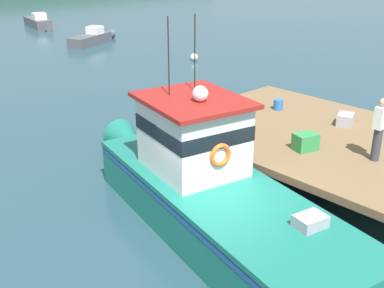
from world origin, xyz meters
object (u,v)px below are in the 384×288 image
at_px(bait_bucket, 278,105).
at_px(moored_boat_near_channel, 39,22).
at_px(main_fishing_boat, 207,186).
at_px(mooring_buoy_inshore, 194,57).
at_px(deckhand_by_the_boat, 379,128).
at_px(crate_stack_near_edge, 345,119).
at_px(crate_stack_mid_dock, 305,142).
at_px(crate_single_far, 176,115).
at_px(moored_boat_off_the_point, 93,38).

height_order(bait_bucket, moored_boat_near_channel, bait_bucket).
relative_size(main_fishing_boat, mooring_buoy_inshore, 22.54).
relative_size(bait_bucket, deckhand_by_the_boat, 0.21).
xyz_separation_m(moored_boat_near_channel, mooring_buoy_inshore, (0.58, -18.13, -0.20)).
distance_m(crate_stack_near_edge, moored_boat_near_channel, 32.12).
relative_size(crate_stack_mid_dock, crate_single_far, 1.00).
distance_m(crate_single_far, moored_boat_off_the_point, 20.38).
xyz_separation_m(crate_single_far, moored_boat_near_channel, (9.46, 27.80, -0.99)).
height_order(crate_stack_mid_dock, mooring_buoy_inshore, crate_stack_mid_dock).
bearing_deg(main_fishing_boat, crate_stack_mid_dock, -10.20).
bearing_deg(main_fishing_boat, deckhand_by_the_boat, -29.30).
bearing_deg(main_fishing_boat, mooring_buoy_inshore, 47.22).
xyz_separation_m(crate_single_far, crate_stack_near_edge, (3.52, -3.75, -0.03)).
bearing_deg(crate_single_far, mooring_buoy_inshore, 43.93).
bearing_deg(mooring_buoy_inshore, bait_bucket, -121.38).
xyz_separation_m(main_fishing_boat, mooring_buoy_inshore, (12.15, 13.13, -0.79)).
bearing_deg(crate_stack_near_edge, moored_boat_off_the_point, 76.85).
bearing_deg(moored_boat_off_the_point, bait_bucket, -105.33).
height_order(main_fishing_boat, mooring_buoy_inshore, main_fishing_boat).
bearing_deg(moored_boat_near_channel, crate_stack_mid_dock, -104.88).
distance_m(crate_stack_near_edge, deckhand_by_the_boat, 2.68).
xyz_separation_m(bait_bucket, moored_boat_off_the_point, (5.44, 19.85, -0.97)).
xyz_separation_m(crate_single_far, mooring_buoy_inshore, (10.04, 9.67, -1.18)).
relative_size(main_fishing_boat, bait_bucket, 29.30).
bearing_deg(moored_boat_near_channel, main_fishing_boat, -110.31).
xyz_separation_m(main_fishing_boat, crate_single_far, (2.11, 3.46, 0.40)).
distance_m(moored_boat_off_the_point, mooring_buoy_inshore, 8.84).
relative_size(main_fishing_boat, crate_stack_near_edge, 16.61).
height_order(main_fishing_boat, crate_stack_mid_dock, main_fishing_boat).
distance_m(main_fishing_boat, bait_bucket, 5.74).
distance_m(main_fishing_boat, crate_stack_mid_dock, 3.19).
relative_size(crate_stack_near_edge, deckhand_by_the_boat, 0.37).
xyz_separation_m(main_fishing_boat, bait_bucket, (5.37, 2.01, 0.36)).
distance_m(crate_stack_mid_dock, deckhand_by_the_boat, 1.86).
bearing_deg(crate_stack_near_edge, deckhand_by_the_boat, -133.88).
relative_size(crate_single_far, bait_bucket, 1.76).
distance_m(main_fishing_boat, crate_stack_near_edge, 5.65).
relative_size(crate_single_far, moored_boat_off_the_point, 0.13).
relative_size(bait_bucket, mooring_buoy_inshore, 0.77).
bearing_deg(main_fishing_boat, moored_boat_off_the_point, 63.69).
relative_size(crate_stack_near_edge, moored_boat_off_the_point, 0.13).
distance_m(deckhand_by_the_boat, moored_boat_off_the_point, 25.06).
bearing_deg(moored_boat_off_the_point, mooring_buoy_inshore, -81.27).
height_order(crate_single_far, moored_boat_off_the_point, crate_single_far).
relative_size(crate_single_far, moored_boat_near_channel, 0.12).
relative_size(crate_stack_near_edge, moored_boat_near_channel, 0.12).
height_order(bait_bucket, mooring_buoy_inshore, bait_bucket).
xyz_separation_m(crate_stack_near_edge, deckhand_by_the_boat, (-1.79, -1.86, 0.68)).
xyz_separation_m(moored_boat_off_the_point, moored_boat_near_channel, (0.76, 9.40, 0.02)).
relative_size(main_fishing_boat, crate_single_far, 16.61).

